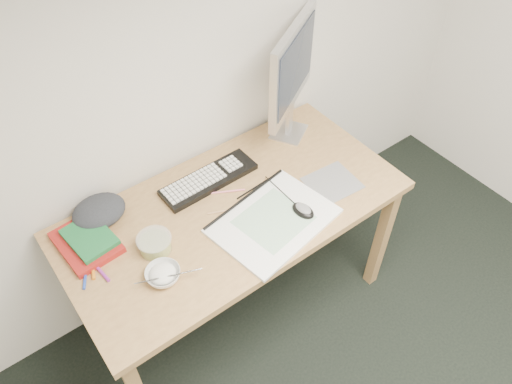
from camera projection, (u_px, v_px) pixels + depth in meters
desk at (234, 220)px, 2.08m from camera, size 1.40×0.70×0.75m
mousepad at (332, 183)px, 2.11m from camera, size 0.22×0.21×0.00m
sketchpad at (274, 221)px, 1.96m from camera, size 0.52×0.41×0.01m
keyboard at (209, 179)px, 2.11m from camera, size 0.43×0.15×0.03m
monitor at (292, 70)px, 2.10m from camera, size 0.42×0.27×0.54m
mouse at (303, 209)px, 1.97m from camera, size 0.08×0.11×0.03m
rice_bowl at (163, 275)px, 1.77m from camera, size 0.15×0.15×0.04m
chopsticks at (169, 276)px, 1.74m from camera, size 0.22×0.10×0.02m
fruit_tub at (155, 244)px, 1.85m from camera, size 0.15×0.15×0.06m
book_red at (86, 242)px, 1.88m from camera, size 0.21×0.27×0.03m
book_green at (89, 237)px, 1.87m from camera, size 0.17×0.22×0.02m
cloth_lump at (99, 211)px, 1.96m from camera, size 0.19×0.16×0.07m
pencil_pink at (222, 192)px, 2.07m from camera, size 0.18×0.10×0.01m
pencil_tan at (228, 210)px, 2.01m from camera, size 0.16×0.07×0.01m
pencil_black at (254, 188)px, 2.09m from camera, size 0.18×0.02×0.01m
marker_blue at (85, 275)px, 1.79m from camera, size 0.07×0.11×0.01m
marker_orange at (92, 264)px, 1.82m from camera, size 0.06×0.14×0.01m
marker_purple at (99, 269)px, 1.81m from camera, size 0.03×0.14×0.01m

